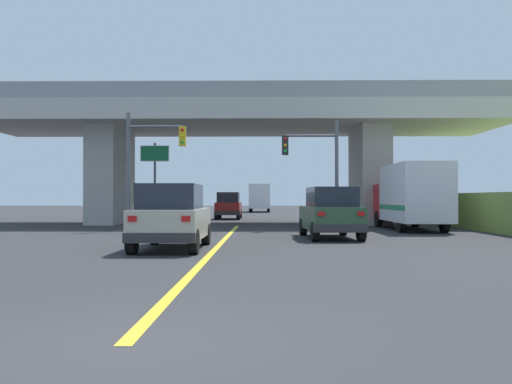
% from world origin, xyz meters
% --- Properties ---
extents(ground, '(160.00, 160.00, 0.00)m').
position_xyz_m(ground, '(0.00, 28.56, 0.00)').
color(ground, '#2B2B2D').
extents(overpass_bridge, '(31.85, 9.00, 7.97)m').
position_xyz_m(overpass_bridge, '(0.00, 28.56, 5.65)').
color(overpass_bridge, '#B7B5AD').
rests_on(overpass_bridge, ground).
extents(lane_divider_stripe, '(0.20, 25.71, 0.01)m').
position_xyz_m(lane_divider_stripe, '(0.00, 12.85, 0.00)').
color(lane_divider_stripe, yellow).
rests_on(lane_divider_stripe, ground).
extents(suv_lead, '(2.02, 4.44, 2.02)m').
position_xyz_m(suv_lead, '(-1.34, 11.26, 1.01)').
color(suv_lead, '#B7B29E').
rests_on(suv_lead, ground).
extents(suv_crossing, '(2.22, 4.58, 2.02)m').
position_xyz_m(suv_crossing, '(4.15, 16.03, 1.01)').
color(suv_crossing, '#2D4C33').
rests_on(suv_crossing, ground).
extents(box_truck, '(2.33, 7.41, 3.23)m').
position_xyz_m(box_truck, '(8.86, 21.85, 1.69)').
color(box_truck, red).
rests_on(box_truck, ground).
extents(sedan_oncoming, '(1.86, 4.29, 2.02)m').
position_xyz_m(sedan_oncoming, '(-1.16, 35.97, 1.01)').
color(sedan_oncoming, maroon).
rests_on(sedan_oncoming, ground).
extents(traffic_signal_nearside, '(2.82, 0.36, 5.46)m').
position_xyz_m(traffic_signal_nearside, '(4.21, 21.75, 3.42)').
color(traffic_signal_nearside, '#56595E').
rests_on(traffic_signal_nearside, ground).
extents(traffic_signal_farside, '(2.92, 0.36, 5.78)m').
position_xyz_m(traffic_signal_farside, '(-4.20, 21.15, 3.66)').
color(traffic_signal_farside, '#56595E').
rests_on(traffic_signal_farside, ground).
extents(highway_sign, '(1.68, 0.17, 4.81)m').
position_xyz_m(highway_sign, '(-4.84, 26.26, 3.55)').
color(highway_sign, '#56595E').
rests_on(highway_sign, ground).
extents(semi_truck_distant, '(2.33, 6.64, 3.13)m').
position_xyz_m(semi_truck_distant, '(1.01, 57.21, 1.64)').
color(semi_truck_distant, red).
rests_on(semi_truck_distant, ground).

